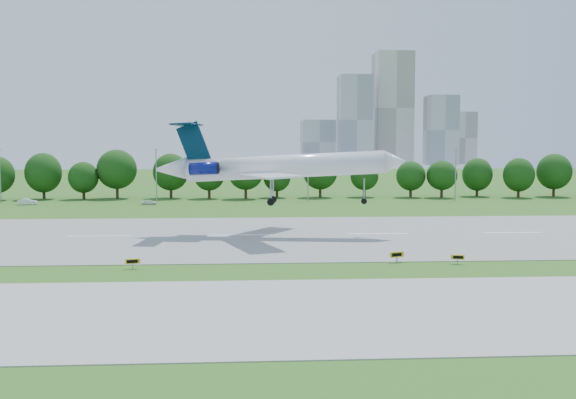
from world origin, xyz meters
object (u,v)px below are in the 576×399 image
object	(u,v)px
service_vehicle_a	(27,202)
service_vehicle_b	(149,202)
taxi_sign_left	(133,262)
airliner	(273,166)

from	to	relation	value
service_vehicle_a	service_vehicle_b	bearing A→B (deg)	-105.51
taxi_sign_left	service_vehicle_a	distance (m)	84.55
airliner	taxi_sign_left	size ratio (longest dim) A/B	23.98
service_vehicle_b	airliner	bearing A→B (deg)	-160.19
taxi_sign_left	service_vehicle_a	world-z (taller)	service_vehicle_a
airliner	service_vehicle_a	bearing A→B (deg)	142.08
service_vehicle_a	service_vehicle_b	xyz separation A→B (m)	(26.70, -1.45, -0.12)
taxi_sign_left	airliner	bearing A→B (deg)	44.92
service_vehicle_a	service_vehicle_b	distance (m)	26.74
service_vehicle_a	service_vehicle_b	size ratio (longest dim) A/B	1.25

